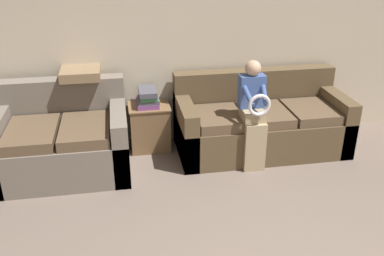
% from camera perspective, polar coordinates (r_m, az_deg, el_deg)
% --- Properties ---
extents(wall_back, '(7.43, 0.06, 2.55)m').
position_cam_1_polar(wall_back, '(5.00, 2.42, 12.50)').
color(wall_back, beige).
rests_on(wall_back, ground_plane).
extents(couch_main, '(1.92, 0.87, 0.87)m').
position_cam_1_polar(couch_main, '(5.00, 9.05, 0.65)').
color(couch_main, brown).
rests_on(couch_main, ground_plane).
extents(couch_side, '(1.36, 0.99, 0.90)m').
position_cam_1_polar(couch_side, '(4.69, -16.93, -1.75)').
color(couch_side, '#70665B').
rests_on(couch_side, ground_plane).
extents(child_left_seated, '(0.27, 0.37, 1.15)m').
position_cam_1_polar(child_left_seated, '(4.50, 8.17, 2.35)').
color(child_left_seated, tan).
rests_on(child_left_seated, ground_plane).
extents(side_shelf, '(0.47, 0.38, 0.53)m').
position_cam_1_polar(side_shelf, '(4.98, -5.64, 0.22)').
color(side_shelf, brown).
rests_on(side_shelf, ground_plane).
extents(book_stack, '(0.25, 0.33, 0.20)m').
position_cam_1_polar(book_stack, '(4.85, -5.92, 4.04)').
color(book_stack, '#7A4284').
rests_on(book_stack, side_shelf).
extents(throw_pillow, '(0.42, 0.42, 0.10)m').
position_cam_1_polar(throw_pillow, '(4.77, -14.63, 7.10)').
color(throw_pillow, '#846B4C').
rests_on(throw_pillow, couch_side).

